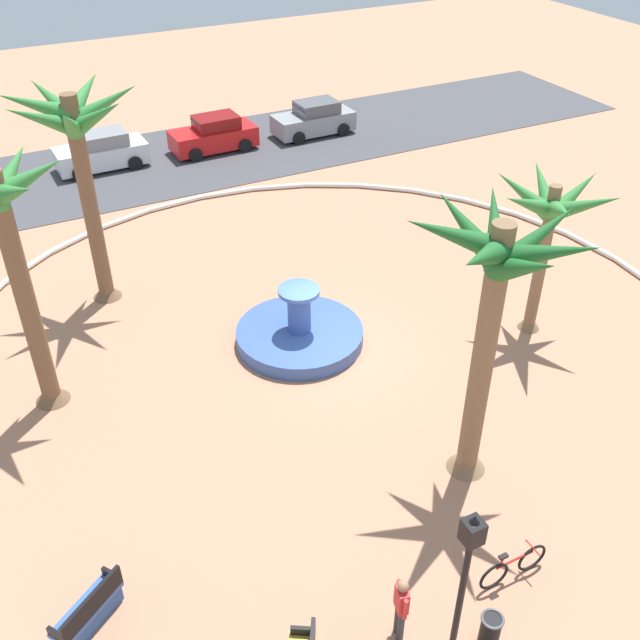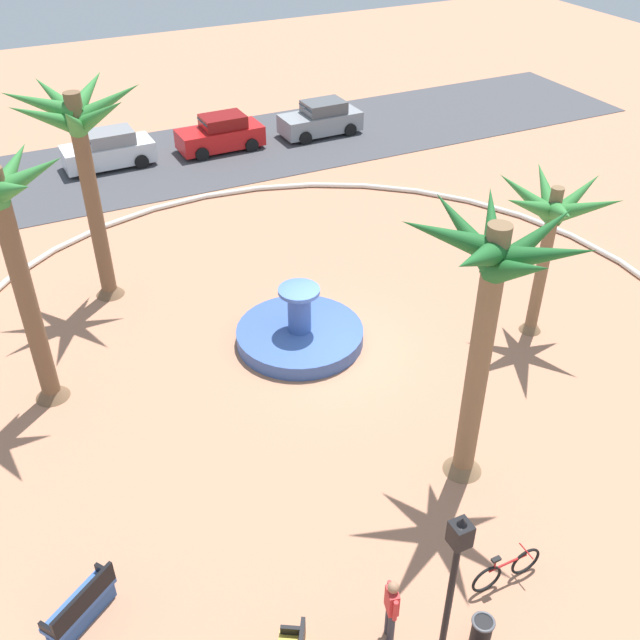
% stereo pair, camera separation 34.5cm
% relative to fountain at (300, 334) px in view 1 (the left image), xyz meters
% --- Properties ---
extents(ground_plane, '(80.00, 80.00, 0.00)m').
position_rel_fountain_xyz_m(ground_plane, '(0.60, -0.76, -0.29)').
color(ground_plane, tan).
extents(plaza_curb, '(23.51, 23.51, 0.20)m').
position_rel_fountain_xyz_m(plaza_curb, '(0.60, -0.76, -0.19)').
color(plaza_curb, silver).
rests_on(plaza_curb, ground).
extents(street_asphalt, '(48.00, 8.00, 0.03)m').
position_rel_fountain_xyz_m(street_asphalt, '(0.60, 15.39, -0.27)').
color(street_asphalt, '#424247').
rests_on(street_asphalt, ground).
extents(fountain, '(3.86, 3.86, 1.90)m').
position_rel_fountain_xyz_m(fountain, '(0.00, 0.00, 0.00)').
color(fountain, '#38569E').
rests_on(fountain, ground).
extents(palm_tree_near_fountain, '(3.75, 3.80, 7.01)m').
position_rel_fountain_xyz_m(palm_tree_near_fountain, '(1.37, -6.58, 4.84)').
color(palm_tree_near_fountain, brown).
rests_on(palm_tree_near_fountain, ground).
extents(palm_tree_by_curb, '(3.26, 3.23, 7.01)m').
position_rel_fountain_xyz_m(palm_tree_by_curb, '(-7.22, 0.65, 4.65)').
color(palm_tree_by_curb, brown).
rests_on(palm_tree_by_curb, ground).
extents(palm_tree_mid_plaza, '(3.68, 3.57, 5.09)m').
position_rel_fountain_xyz_m(palm_tree_mid_plaza, '(6.70, -2.58, 3.62)').
color(palm_tree_mid_plaza, brown).
rests_on(palm_tree_mid_plaza, ground).
extents(palm_tree_far_side, '(4.06, 3.97, 7.07)m').
position_rel_fountain_xyz_m(palm_tree_far_side, '(-4.66, 5.22, 4.95)').
color(palm_tree_far_side, brown).
rests_on(palm_tree_far_side, ground).
extents(bench_west, '(1.60, 1.32, 1.00)m').
position_rel_fountain_xyz_m(bench_west, '(-7.79, -6.63, 0.06)').
color(bench_west, '#335BA8').
rests_on(bench_west, ground).
extents(lamppost, '(0.32, 0.32, 4.44)m').
position_rel_fountain_xyz_m(lamppost, '(-2.07, -10.70, 2.31)').
color(lamppost, black).
rests_on(lamppost, ground).
extents(trash_bin, '(0.46, 0.46, 0.73)m').
position_rel_fountain_xyz_m(trash_bin, '(-0.96, -10.52, 0.10)').
color(trash_bin, black).
rests_on(trash_bin, ground).
extents(bicycle_by_lamppost, '(1.72, 0.44, 0.94)m').
position_rel_fountain_xyz_m(bicycle_by_lamppost, '(0.34, -9.59, 0.10)').
color(bicycle_by_lamppost, black).
rests_on(bicycle_by_lamppost, ground).
extents(person_cyclist_helmet, '(0.28, 0.52, 1.67)m').
position_rel_fountain_xyz_m(person_cyclist_helmet, '(-2.48, -9.62, 0.65)').
color(person_cyclist_helmet, '#33333D').
rests_on(person_cyclist_helmet, ground).
extents(parked_car_leftmost, '(4.04, 1.99, 1.67)m').
position_rel_fountain_xyz_m(parked_car_leftmost, '(-2.18, 15.97, 0.49)').
color(parked_car_leftmost, silver).
rests_on(parked_car_leftmost, ground).
extents(parked_car_second, '(4.04, 1.99, 1.67)m').
position_rel_fountain_xyz_m(parked_car_second, '(3.04, 15.68, 0.49)').
color(parked_car_second, red).
rests_on(parked_car_second, ground).
extents(parked_car_third, '(4.03, 1.98, 1.67)m').
position_rel_fountain_xyz_m(parked_car_third, '(8.20, 15.43, 0.49)').
color(parked_car_third, gray).
rests_on(parked_car_third, ground).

